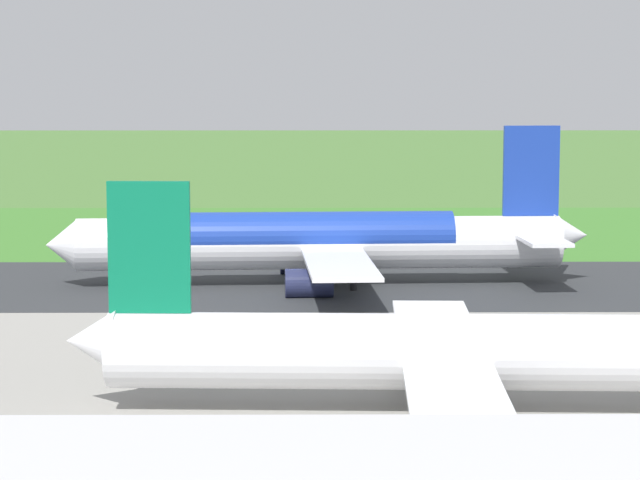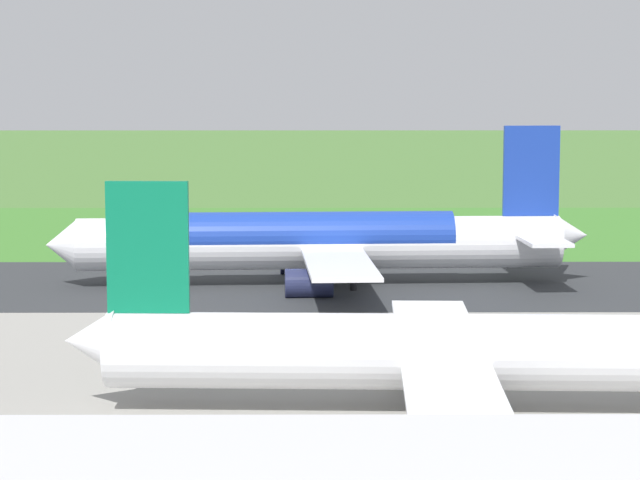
% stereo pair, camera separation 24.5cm
% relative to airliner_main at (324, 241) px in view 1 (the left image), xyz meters
% --- Properties ---
extents(ground_plane, '(800.00, 800.00, 0.00)m').
position_rel_airliner_main_xyz_m(ground_plane, '(14.73, 0.02, -4.35)').
color(ground_plane, '#477233').
extents(runway_asphalt, '(600.00, 31.87, 0.06)m').
position_rel_airliner_main_xyz_m(runway_asphalt, '(14.73, 0.02, -4.32)').
color(runway_asphalt, '#2D3033').
rests_on(runway_asphalt, ground).
extents(apron_concrete, '(440.00, 110.00, 0.05)m').
position_rel_airliner_main_xyz_m(apron_concrete, '(14.73, 47.53, -4.33)').
color(apron_concrete, gray).
rests_on(apron_concrete, ground).
extents(grass_verge_foreground, '(600.00, 80.00, 0.04)m').
position_rel_airliner_main_xyz_m(grass_verge_foreground, '(14.73, -38.17, -4.33)').
color(grass_verge_foreground, '#3C782B').
rests_on(grass_verge_foreground, ground).
extents(airliner_main, '(54.13, 44.26, 15.88)m').
position_rel_airliner_main_xyz_m(airliner_main, '(0.00, 0.00, 0.00)').
color(airliner_main, white).
rests_on(airliner_main, ground).
extents(airliner_parked_mid, '(48.64, 39.74, 14.21)m').
position_rel_airliner_main_xyz_m(airliner_parked_mid, '(-7.57, 50.21, -0.47)').
color(airliner_parked_mid, white).
rests_on(airliner_parked_mid, ground).
extents(no_stopping_sign, '(0.60, 0.10, 2.84)m').
position_rel_airliner_main_xyz_m(no_stopping_sign, '(4.44, -36.08, -2.68)').
color(no_stopping_sign, slate).
rests_on(no_stopping_sign, ground).
extents(traffic_cone_orange, '(0.40, 0.40, 0.55)m').
position_rel_airliner_main_xyz_m(traffic_cone_orange, '(7.75, -39.95, -4.08)').
color(traffic_cone_orange, orange).
rests_on(traffic_cone_orange, ground).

